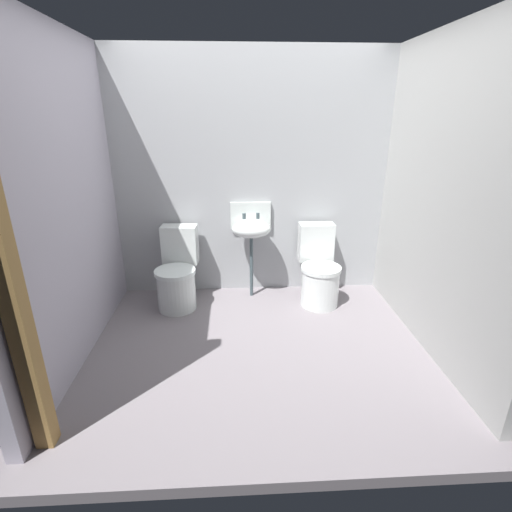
{
  "coord_description": "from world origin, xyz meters",
  "views": [
    {
      "loc": [
        -0.17,
        -2.8,
        1.86
      ],
      "look_at": [
        0.0,
        0.28,
        0.7
      ],
      "focal_mm": 26.8,
      "sensor_mm": 36.0,
      "label": 1
    }
  ],
  "objects_px": {
    "wooden_door_post": "(1,250)",
    "sink": "(251,228)",
    "toilet_right": "(319,272)",
    "toilet_left": "(177,275)"
  },
  "relations": [
    {
      "from": "toilet_right",
      "to": "sink",
      "type": "relative_size",
      "value": 0.79
    },
    {
      "from": "wooden_door_post",
      "to": "toilet_right",
      "type": "relative_size",
      "value": 3.16
    },
    {
      "from": "wooden_door_post",
      "to": "sink",
      "type": "height_order",
      "value": "wooden_door_post"
    },
    {
      "from": "wooden_door_post",
      "to": "toilet_right",
      "type": "xyz_separation_m",
      "value": [
        2.0,
        1.74,
        -0.91
      ]
    },
    {
      "from": "wooden_door_post",
      "to": "toilet_right",
      "type": "height_order",
      "value": "wooden_door_post"
    },
    {
      "from": "toilet_left",
      "to": "toilet_right",
      "type": "height_order",
      "value": "same"
    },
    {
      "from": "wooden_door_post",
      "to": "toilet_left",
      "type": "xyz_separation_m",
      "value": [
        0.56,
        1.74,
        -0.91
      ]
    },
    {
      "from": "wooden_door_post",
      "to": "toilet_right",
      "type": "distance_m",
      "value": 2.8
    },
    {
      "from": "toilet_right",
      "to": "sink",
      "type": "distance_m",
      "value": 0.83
    },
    {
      "from": "toilet_right",
      "to": "wooden_door_post",
      "type": "bearing_deg",
      "value": 40.8
    }
  ]
}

